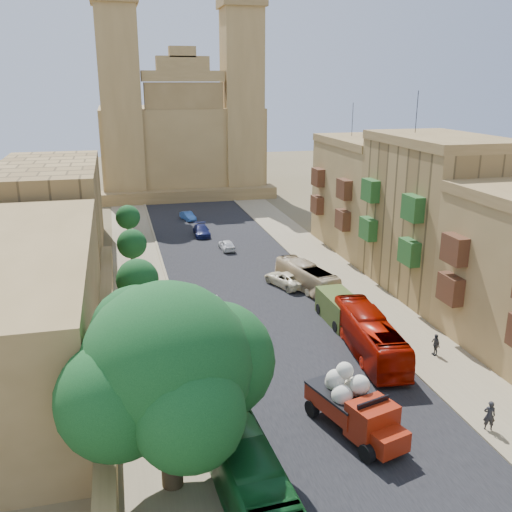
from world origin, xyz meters
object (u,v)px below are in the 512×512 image
red_truck (355,405)px  bus_green_north (245,469)px  bus_red_east (370,335)px  bus_cream_east (307,277)px  car_blue_b (188,216)px  street_tree_c (132,244)px  ficus_tree (169,372)px  street_tree_a (147,345)px  pedestrian_c (436,344)px  street_tree_d (128,217)px  car_white_a (212,305)px  car_cream (286,279)px  car_blue_a (253,340)px  church (180,135)px  olive_pickup (340,309)px  street_tree_b (137,280)px  car_white_b (227,245)px  car_dkblue (202,231)px  pedestrian_a (489,415)px

red_truck → bus_green_north: red_truck is taller
bus_red_east → bus_cream_east: bus_red_east is taller
car_blue_b → street_tree_c: bearing=-125.2°
ficus_tree → street_tree_a: (-0.59, 7.99, -2.44)m
pedestrian_c → bus_green_north: bearing=-57.3°
street_tree_d → car_white_a: bearing=-76.1°
street_tree_d → car_cream: street_tree_d is taller
bus_cream_east → car_blue_a: (-7.56, -10.38, -0.57)m
church → olive_pickup: 59.46m
ficus_tree → street_tree_b: size_ratio=1.98×
street_tree_b → bus_green_north: 21.94m
street_tree_a → bus_cream_east: size_ratio=0.62×
car_white_a → car_cream: bearing=25.6°
street_tree_a → car_white_a: bearing=64.5°
car_blue_a → pedestrian_c: pedestrian_c is taller
bus_green_north → pedestrian_c: 19.10m
church → bus_green_north: 76.86m
street_tree_d → bus_cream_east: bearing=-53.5°
bus_red_east → ficus_tree: bearing=40.9°
street_tree_a → ficus_tree: bearing=-85.8°
ficus_tree → car_cream: bearing=62.4°
street_tree_a → car_blue_a: bearing=34.3°
street_tree_a → car_white_b: bearing=70.5°
ficus_tree → bus_green_north: bearing=-27.2°
street_tree_d → bus_red_east: (15.13, -33.83, -1.49)m
olive_pickup → car_blue_a: (-7.76, -2.85, -0.45)m
street_tree_a → car_dkblue: 37.61m
street_tree_a → bus_red_east: bearing=8.2°
car_blue_b → pedestrian_c: size_ratio=2.20×
car_white_b → car_blue_a: bearing=80.0°
street_tree_d → bus_cream_east: 25.51m
church → car_blue_b: 23.42m
car_white_a → red_truck: bearing=-81.1°
red_truck → olive_pickup: bearing=70.9°
street_tree_c → car_blue_a: (7.56, -18.85, -2.38)m
car_white_a → car_blue_b: size_ratio=1.02×
ficus_tree → bus_cream_east: ficus_tree is taller
church → pedestrian_c: 66.90m
church → street_tree_a: (-10.00, -66.61, -6.04)m
red_truck → car_blue_b: 51.21m
church → bus_green_north: size_ratio=3.50×
bus_cream_east → pedestrian_c: (4.43, -14.56, -0.38)m
bus_cream_east → car_blue_b: 30.34m
olive_pickup → bus_green_north: 21.10m
bus_cream_east → ficus_tree: bearing=45.3°
bus_green_north → bus_red_east: 16.43m
pedestrian_a → pedestrian_c: pedestrian_a is taller
car_cream → car_white_b: size_ratio=1.40×
red_truck → church: bearing=90.4°
street_tree_d → red_truck: size_ratio=0.65×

